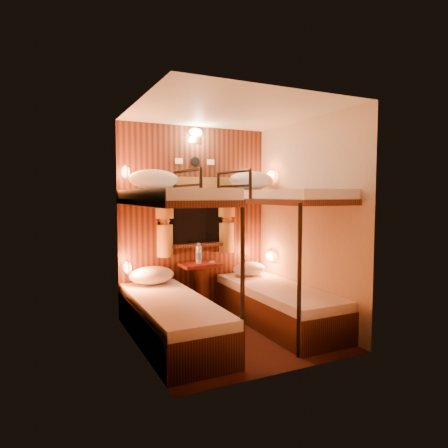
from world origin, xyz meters
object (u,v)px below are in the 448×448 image
bunk_left (171,289)px  table (201,281)px  bunk_right (277,277)px  bottle_left (199,256)px  bottle_right (199,255)px

bunk_left → table: (0.65, 0.78, -0.14)m
bunk_right → bottle_left: (-0.68, 0.76, 0.19)m
table → bottle_left: bottle_left is taller
bunk_right → bottle_left: bearing=131.7°
table → bottle_left: (-0.03, -0.02, 0.33)m
bunk_right → bunk_left: bearing=180.0°
bunk_left → table: size_ratio=2.90×
table → bottle_left: bearing=-145.3°
bunk_left → bunk_right: bearing=0.0°
bunk_left → bottle_right: (0.62, 0.77, 0.21)m
bunk_right → bottle_left: size_ratio=8.74×
bunk_left → bottle_right: 1.01m
bottle_left → table: bearing=34.7°
bunk_left → bunk_right: (1.30, 0.00, 0.00)m
bottle_right → bunk_right: bearing=-48.5°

